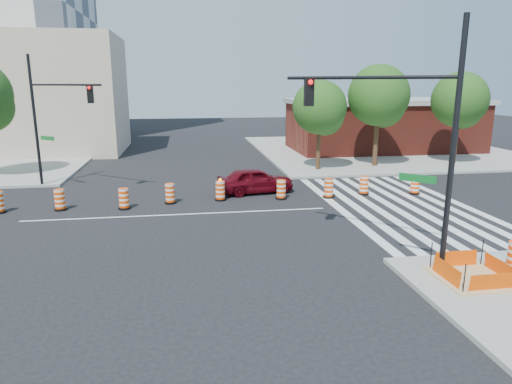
# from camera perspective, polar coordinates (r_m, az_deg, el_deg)

# --- Properties ---
(ground) EXTENTS (120.00, 120.00, 0.00)m
(ground) POSITION_cam_1_polar(r_m,az_deg,el_deg) (21.67, -9.65, -2.80)
(ground) COLOR black
(ground) RESTS_ON ground
(sidewalk_ne) EXTENTS (22.00, 22.00, 0.15)m
(sidewalk_ne) POSITION_cam_1_polar(r_m,az_deg,el_deg) (43.03, 15.36, 5.10)
(sidewalk_ne) COLOR gray
(sidewalk_ne) RESTS_ON ground
(crosswalk_east) EXTENTS (6.75, 13.50, 0.01)m
(crosswalk_east) POSITION_cam_1_polar(r_m,az_deg,el_deg) (24.10, 17.36, -1.55)
(crosswalk_east) COLOR silver
(crosswalk_east) RESTS_ON ground
(lane_centerline) EXTENTS (14.00, 0.12, 0.01)m
(lane_centerline) POSITION_cam_1_polar(r_m,az_deg,el_deg) (21.67, -9.65, -2.78)
(lane_centerline) COLOR silver
(lane_centerline) RESTS_ON ground
(excavation_pit) EXTENTS (2.20, 2.20, 0.90)m
(excavation_pit) POSITION_cam_1_polar(r_m,az_deg,el_deg) (15.72, 25.44, -9.48)
(excavation_pit) COLOR tan
(excavation_pit) RESTS_ON ground
(brick_storefront) EXTENTS (16.50, 8.50, 4.60)m
(brick_storefront) POSITION_cam_1_polar(r_m,az_deg,el_deg) (42.78, 15.54, 8.07)
(brick_storefront) COLOR maroon
(brick_storefront) RESTS_ON ground
(beige_midrise) EXTENTS (14.00, 10.00, 10.00)m
(beige_midrise) POSITION_cam_1_polar(r_m,az_deg,el_deg) (44.59, -25.58, 10.92)
(beige_midrise) COLOR #BEAA91
(beige_midrise) RESTS_ON ground
(red_coupe) EXTENTS (4.45, 2.36, 1.44)m
(red_coupe) POSITION_cam_1_polar(r_m,az_deg,el_deg) (25.40, -0.11, 1.48)
(red_coupe) COLOR #560711
(red_coupe) RESTS_ON ground
(signal_pole_se) EXTENTS (4.30, 4.21, 7.77)m
(signal_pole_se) POSITION_cam_1_polar(r_m,az_deg,el_deg) (15.25, 17.67, 8.21)
(signal_pole_se) COLOR black
(signal_pole_se) RESTS_ON ground
(signal_pole_nw) EXTENTS (4.50, 3.57, 7.42)m
(signal_pole_nw) POSITION_cam_1_polar(r_m,az_deg,el_deg) (28.11, -24.19, 9.39)
(signal_pole_nw) COLOR black
(signal_pole_nw) RESTS_ON ground
(tree_north_c) EXTENTS (3.66, 3.66, 6.22)m
(tree_north_c) POSITION_cam_1_polar(r_m,az_deg,el_deg) (31.67, 8.01, 10.06)
(tree_north_c) COLOR #382314
(tree_north_c) RESTS_ON ground
(tree_north_d) EXTENTS (4.29, 4.29, 7.29)m
(tree_north_d) POSITION_cam_1_polar(r_m,az_deg,el_deg) (33.86, 15.10, 11.16)
(tree_north_d) COLOR #382314
(tree_north_d) RESTS_ON ground
(tree_north_e) EXTENTS (4.01, 4.01, 6.82)m
(tree_north_e) POSITION_cam_1_polar(r_m,az_deg,el_deg) (36.86, 24.13, 10.13)
(tree_north_e) COLOR #382314
(tree_north_e) RESTS_ON ground
(median_drum_2) EXTENTS (0.60, 0.60, 1.02)m
(median_drum_2) POSITION_cam_1_polar(r_m,az_deg,el_deg) (23.95, -23.31, -0.98)
(median_drum_2) COLOR black
(median_drum_2) RESTS_ON ground
(median_drum_3) EXTENTS (0.60, 0.60, 1.02)m
(median_drum_3) POSITION_cam_1_polar(r_m,az_deg,el_deg) (23.09, -16.18, -0.90)
(median_drum_3) COLOR black
(median_drum_3) RESTS_ON ground
(median_drum_4) EXTENTS (0.60, 0.60, 1.02)m
(median_drum_4) POSITION_cam_1_polar(r_m,az_deg,el_deg) (23.63, -10.68, -0.27)
(median_drum_4) COLOR black
(median_drum_4) RESTS_ON ground
(median_drum_5) EXTENTS (0.60, 0.60, 1.18)m
(median_drum_5) POSITION_cam_1_polar(r_m,az_deg,el_deg) (23.88, -4.49, 0.09)
(median_drum_5) COLOR black
(median_drum_5) RESTS_ON ground
(median_drum_6) EXTENTS (0.60, 0.60, 1.02)m
(median_drum_6) POSITION_cam_1_polar(r_m,az_deg,el_deg) (24.12, 3.16, 0.22)
(median_drum_6) COLOR black
(median_drum_6) RESTS_ON ground
(median_drum_7) EXTENTS (0.60, 0.60, 1.02)m
(median_drum_7) POSITION_cam_1_polar(r_m,az_deg,el_deg) (24.65, 9.06, 0.36)
(median_drum_7) COLOR black
(median_drum_7) RESTS_ON ground
(median_drum_8) EXTENTS (0.60, 0.60, 1.02)m
(median_drum_8) POSITION_cam_1_polar(r_m,az_deg,el_deg) (25.77, 13.33, 0.74)
(median_drum_8) COLOR black
(median_drum_8) RESTS_ON ground
(median_drum_9) EXTENTS (0.60, 0.60, 1.02)m
(median_drum_9) POSITION_cam_1_polar(r_m,az_deg,el_deg) (26.66, 19.25, 0.77)
(median_drum_9) COLOR black
(median_drum_9) RESTS_ON ground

